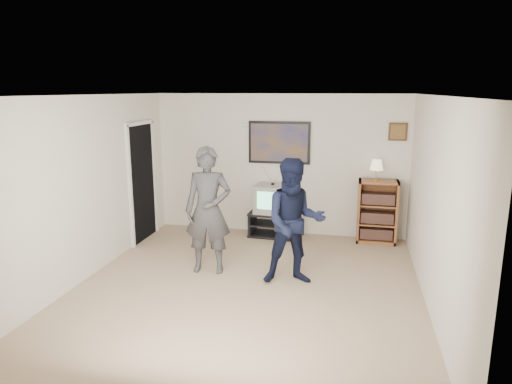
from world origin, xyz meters
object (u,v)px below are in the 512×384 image
at_px(media_stand, 274,224).
at_px(bookshelf, 377,212).
at_px(crt_television, 273,199).
at_px(person_short, 294,222).
at_px(person_tall, 208,210).

height_order(media_stand, bookshelf, bookshelf).
relative_size(crt_television, person_short, 0.34).
xyz_separation_m(person_tall, person_short, (1.24, -0.15, -0.05)).
bearing_deg(bookshelf, media_stand, -178.38).
distance_m(media_stand, crt_television, 0.47).
relative_size(bookshelf, person_tall, 0.60).
relative_size(media_stand, crt_television, 1.54).
xyz_separation_m(crt_television, person_tall, (-0.60, -1.78, 0.22)).
distance_m(media_stand, person_tall, 2.01).
bearing_deg(media_stand, person_tall, -106.49).
bearing_deg(crt_television, person_tall, -104.68).
bearing_deg(media_stand, person_short, -69.27).
distance_m(crt_television, person_short, 2.03).
bearing_deg(person_short, person_tall, 158.92).
height_order(person_tall, person_short, person_tall).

